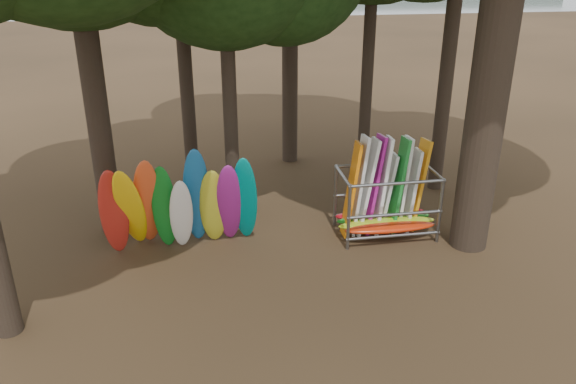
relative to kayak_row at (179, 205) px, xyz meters
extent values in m
plane|color=#47331E|center=(3.58, -1.18, -1.36)|extent=(120.00, 120.00, 0.00)
plane|color=gray|center=(3.58, 58.82, -1.36)|extent=(160.00, 160.00, 0.00)
cylinder|color=black|center=(-2.04, 1.69, 3.98)|extent=(0.63, 0.63, 10.68)
cylinder|color=black|center=(0.35, 4.45, 4.04)|extent=(0.44, 0.44, 10.81)
cylinder|color=black|center=(6.48, 4.83, 4.21)|extent=(0.41, 0.41, 11.14)
cylinder|color=black|center=(1.58, 2.32, 3.34)|extent=(0.42, 0.42, 9.40)
ellipsoid|color=#B4231A|center=(-1.66, -0.11, -0.03)|extent=(0.84, 1.13, 2.74)
ellipsoid|color=yellow|center=(-1.24, -0.10, 0.03)|extent=(0.83, 1.99, 2.93)
ellipsoid|color=#ED5023|center=(-0.81, 0.04, 0.10)|extent=(0.95, 1.85, 3.06)
ellipsoid|color=#117020|center=(-0.39, -0.04, -0.03)|extent=(0.65, 1.08, 2.74)
ellipsoid|color=white|center=(0.04, -0.15, -0.20)|extent=(0.72, 1.24, 2.41)
ellipsoid|color=#185C99|center=(0.46, 0.15, 0.16)|extent=(0.77, 1.31, 3.13)
ellipsoid|color=gold|center=(0.89, 0.11, -0.16)|extent=(0.77, 1.03, 2.48)
ellipsoid|color=#8C1C78|center=(1.31, 0.03, -0.06)|extent=(0.74, 1.43, 2.74)
ellipsoid|color=#007D7A|center=(1.74, 0.00, 0.04)|extent=(0.82, 1.41, 2.89)
ellipsoid|color=red|center=(5.75, -0.39, -0.94)|extent=(2.63, 0.55, 0.24)
ellipsoid|color=#ABCB1B|center=(5.75, -0.10, -0.94)|extent=(2.85, 0.55, 0.24)
ellipsoid|color=#166215|center=(5.75, 0.22, -0.94)|extent=(2.80, 0.55, 0.24)
ellipsoid|color=#B60D17|center=(5.75, 0.54, -0.94)|extent=(2.72, 0.55, 0.24)
cube|color=orange|center=(4.75, 0.23, 0.01)|extent=(0.49, 0.78, 2.75)
cube|color=silver|center=(4.97, 0.33, 0.08)|extent=(0.50, 0.81, 2.89)
cube|color=silver|center=(5.19, 0.26, 0.05)|extent=(0.61, 0.79, 2.82)
cube|color=#A11A81|center=(5.41, 0.35, 0.07)|extent=(0.59, 0.84, 2.88)
cube|color=white|center=(5.64, 0.21, 0.06)|extent=(0.47, 0.78, 2.87)
cube|color=silver|center=(5.86, 0.41, -0.22)|extent=(0.53, 0.73, 2.31)
cube|color=#1C7F2D|center=(6.08, 0.17, 0.05)|extent=(0.47, 0.80, 2.83)
cube|color=white|center=(6.31, 0.39, 0.01)|extent=(0.38, 0.79, 2.78)
cube|color=silver|center=(6.53, 0.22, -0.14)|extent=(0.42, 0.75, 2.46)
cube|color=orange|center=(6.75, 0.37, -0.03)|extent=(0.57, 0.82, 2.68)
camera|label=1|loc=(0.60, -13.73, 6.17)|focal=35.00mm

